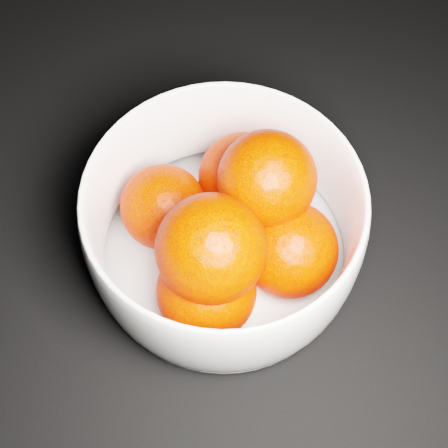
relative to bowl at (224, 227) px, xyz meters
The scene contains 2 objects.
bowl is the anchor object (origin of this frame).
orange_pile 0.02m from the bowl, ahead, with size 0.20×0.20×0.14m.
Camera 1 is at (-0.08, -0.46, 0.57)m, focal length 50.00 mm.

